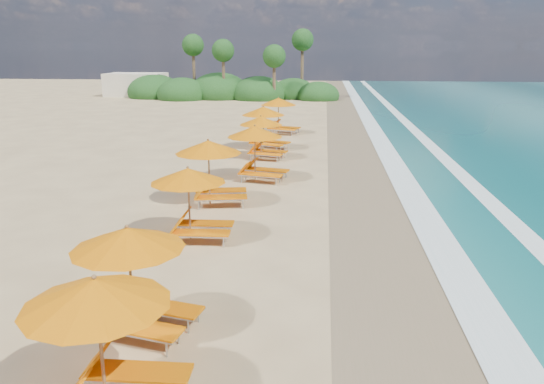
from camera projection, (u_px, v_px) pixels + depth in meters
ground at (272, 225)px, 18.41m from camera, size 160.00×160.00×0.00m
wet_sand at (387, 228)px, 18.03m from camera, size 4.00×160.00×0.01m
surf_foam at (468, 230)px, 17.77m from camera, size 4.00×160.00×0.01m
station_2 at (111, 336)px, 8.73m from camera, size 2.71×2.51×2.50m
station_3 at (138, 273)px, 11.18m from camera, size 3.01×2.89×2.47m
station_4 at (195, 199)px, 16.71m from camera, size 2.68×2.48×2.43m
station_5 at (214, 168)px, 20.49m from camera, size 3.15×3.01×2.64m
station_6 at (259, 149)px, 24.18m from camera, size 3.19×3.07×2.61m
station_7 at (264, 135)px, 28.85m from camera, size 2.99×2.89×2.43m
station_8 at (266, 125)px, 31.52m from camera, size 3.44×3.40×2.65m
station_9 at (281, 113)px, 37.22m from camera, size 3.26×3.17×2.61m
treeline at (227, 90)px, 62.71m from camera, size 25.80×8.80×9.74m
beach_building at (136, 84)px, 66.12m from camera, size 7.00×5.00×2.80m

